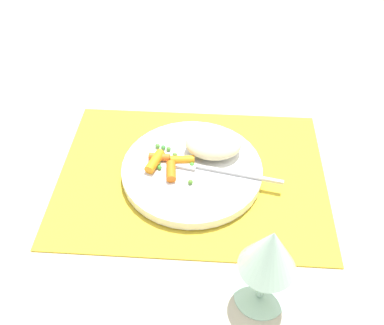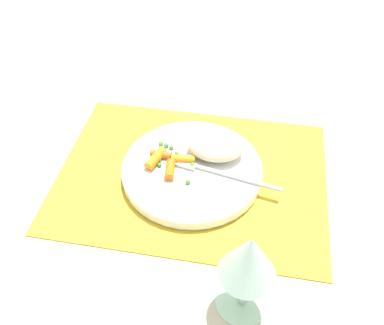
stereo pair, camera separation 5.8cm
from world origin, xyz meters
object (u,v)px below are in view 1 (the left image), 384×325
at_px(rice_mound, 213,144).
at_px(carrot_portion, 166,163).
at_px(plate, 192,170).
at_px(wine_glass, 270,253).
at_px(fork, 214,170).

height_order(rice_mound, carrot_portion, rice_mound).
xyz_separation_m(plate, wine_glass, (-0.11, 0.22, 0.09)).
bearing_deg(carrot_portion, plate, -176.61).
xyz_separation_m(carrot_portion, fork, (-0.08, 0.00, -0.00)).
bearing_deg(wine_glass, rice_mound, -74.31).
distance_m(plate, carrot_portion, 0.05).
distance_m(plate, wine_glass, 0.27).
height_order(rice_mound, wine_glass, wine_glass).
bearing_deg(fork, wine_glass, 108.06).
bearing_deg(rice_mound, wine_glass, 105.69).
height_order(carrot_portion, wine_glass, wine_glass).
bearing_deg(plate, wine_glass, 116.09).
xyz_separation_m(rice_mound, wine_glass, (-0.07, 0.26, 0.06)).
distance_m(rice_mound, fork, 0.05).
relative_size(plate, wine_glass, 1.62).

